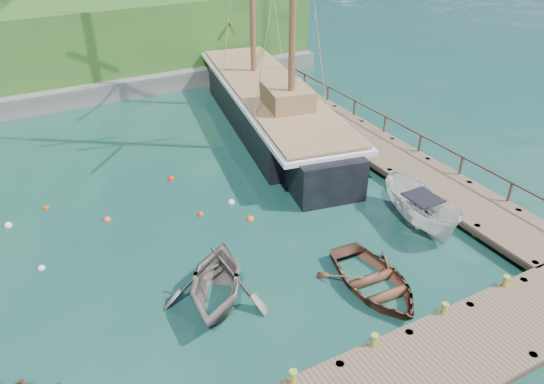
{
  "coord_description": "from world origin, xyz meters",
  "views": [
    {
      "loc": [
        -6.66,
        -14.18,
        13.39
      ],
      "look_at": [
        2.63,
        2.86,
        2.0
      ],
      "focal_mm": 35.0,
      "sensor_mm": 36.0,
      "label": 1
    }
  ],
  "objects_px": {
    "rowboat_1": "(217,302)",
    "schooner": "(271,111)",
    "cabin_boat_white": "(419,224)",
    "rowboat_2": "(374,289)"
  },
  "relations": [
    {
      "from": "rowboat_2",
      "to": "cabin_boat_white",
      "type": "bearing_deg",
      "value": 32.45
    },
    {
      "from": "rowboat_1",
      "to": "rowboat_2",
      "type": "height_order",
      "value": "rowboat_1"
    },
    {
      "from": "cabin_boat_white",
      "to": "schooner",
      "type": "bearing_deg",
      "value": 101.79
    },
    {
      "from": "rowboat_2",
      "to": "schooner",
      "type": "height_order",
      "value": "schooner"
    },
    {
      "from": "rowboat_1",
      "to": "schooner",
      "type": "xyz_separation_m",
      "value": [
        9.48,
        13.34,
        1.06
      ]
    },
    {
      "from": "rowboat_1",
      "to": "rowboat_2",
      "type": "bearing_deg",
      "value": 9.47
    },
    {
      "from": "rowboat_1",
      "to": "cabin_boat_white",
      "type": "relative_size",
      "value": 0.9
    },
    {
      "from": "rowboat_1",
      "to": "cabin_boat_white",
      "type": "xyz_separation_m",
      "value": [
        10.06,
        0.36,
        0.0
      ]
    },
    {
      "from": "rowboat_1",
      "to": "rowboat_2",
      "type": "xyz_separation_m",
      "value": [
        5.53,
        -2.17,
        0.0
      ]
    },
    {
      "from": "rowboat_1",
      "to": "schooner",
      "type": "height_order",
      "value": "schooner"
    }
  ]
}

